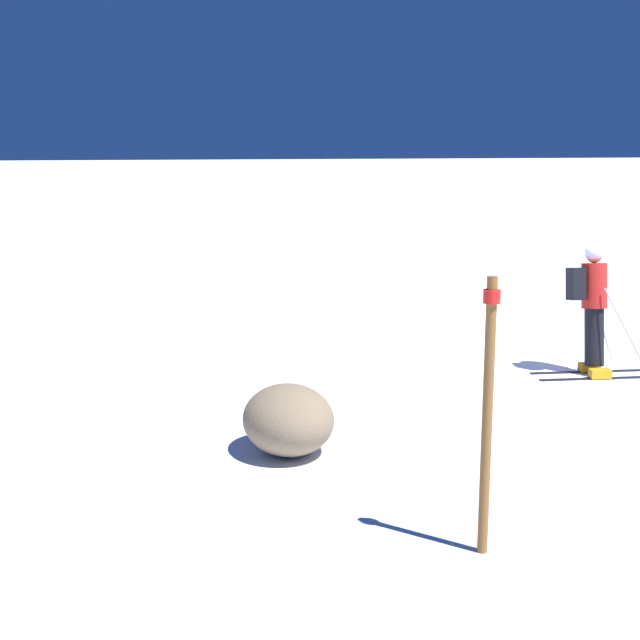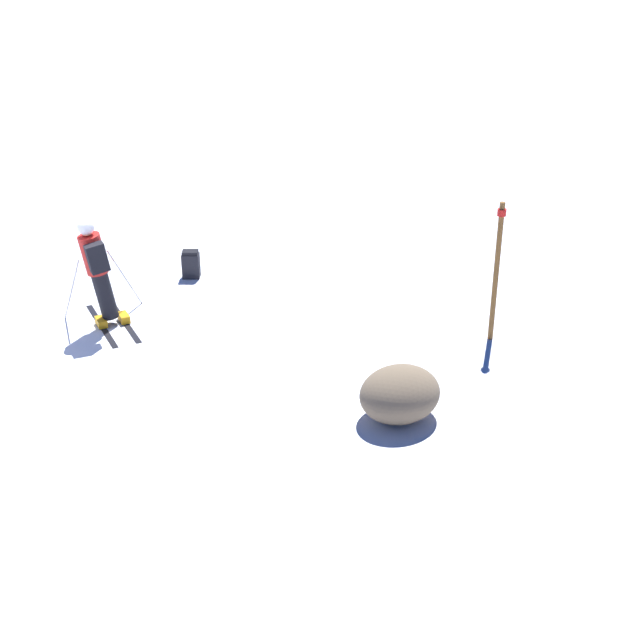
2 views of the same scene
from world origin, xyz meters
TOP-DOWN VIEW (x-y plane):
  - ground_plane at (0.00, 0.00)m, footprint 300.00×300.00m
  - skier at (-0.69, 0.01)m, footprint 1.28×1.72m
  - exposed_boulder_0 at (-2.87, 4.69)m, footprint 1.09×0.93m
  - trail_marker at (-5.44, 3.68)m, footprint 0.13×0.13m

SIDE VIEW (x-z plane):
  - ground_plane at x=0.00m, z-range 0.00..0.00m
  - exposed_boulder_0 at x=-2.87m, z-range 0.00..0.71m
  - skier at x=-0.69m, z-range 0.10..1.91m
  - trail_marker at x=-5.44m, z-range 0.10..2.27m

